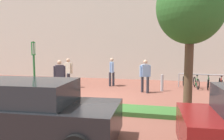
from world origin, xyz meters
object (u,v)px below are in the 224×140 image
(bike_rack_cluster, at_px, (202,82))
(car_black_suv, at_px, (30,112))
(person_shirt_white, at_px, (145,74))
(parking_sign_post, at_px, (34,64))
(bike_at_sign, at_px, (37,96))
(person_suited_navy, at_px, (60,75))
(person_shirt_blue, at_px, (112,70))
(person_casual_tan, at_px, (68,71))
(tree_sidewalk, at_px, (191,8))
(bollard_steel, at_px, (162,83))

(bike_rack_cluster, relative_size, car_black_suv, 0.60)
(person_shirt_white, bearing_deg, parking_sign_post, -137.44)
(bike_at_sign, distance_m, person_suited_navy, 2.36)
(bike_at_sign, relative_size, person_shirt_blue, 0.92)
(person_casual_tan, bearing_deg, person_suited_navy, -79.73)
(person_casual_tan, bearing_deg, bike_rack_cluster, 11.85)
(person_shirt_blue, height_order, car_black_suv, person_shirt_blue)
(tree_sidewalk, relative_size, bike_at_sign, 3.08)
(person_casual_tan, bearing_deg, car_black_suv, -72.38)
(tree_sidewalk, height_order, bike_at_sign, tree_sidewalk)
(bike_at_sign, xyz_separation_m, person_casual_tan, (-0.42, 3.99, 0.63))
(bollard_steel, distance_m, person_casual_tan, 5.40)
(tree_sidewalk, height_order, bollard_steel, tree_sidewalk)
(person_shirt_white, distance_m, person_casual_tan, 4.54)
(parking_sign_post, relative_size, bike_at_sign, 1.64)
(tree_sidewalk, height_order, bike_rack_cluster, tree_sidewalk)
(person_casual_tan, distance_m, car_black_suv, 7.62)
(person_shirt_blue, xyz_separation_m, person_suited_navy, (-2.03, -2.85, 0.00))
(parking_sign_post, bearing_deg, person_suited_navy, 93.39)
(tree_sidewalk, relative_size, bollard_steel, 5.41)
(bike_at_sign, bearing_deg, person_shirt_white, 40.83)
(person_shirt_white, bearing_deg, car_black_suv, -108.01)
(bike_rack_cluster, relative_size, person_casual_tan, 1.54)
(parking_sign_post, relative_size, bollard_steel, 2.88)
(person_shirt_blue, bearing_deg, person_casual_tan, -154.34)
(person_shirt_white, height_order, person_shirt_blue, same)
(parking_sign_post, distance_m, person_shirt_blue, 5.67)
(person_suited_navy, xyz_separation_m, car_black_suv, (1.99, -5.53, -0.23))
(parking_sign_post, bearing_deg, bike_rack_cluster, 38.92)
(bollard_steel, height_order, person_suited_navy, person_suited_navy)
(bike_at_sign, height_order, car_black_suv, car_black_suv)
(tree_sidewalk, distance_m, parking_sign_post, 6.15)
(bike_rack_cluster, height_order, person_suited_navy, person_suited_navy)
(person_shirt_blue, bearing_deg, person_suited_navy, -125.43)
(bike_rack_cluster, height_order, person_casual_tan, person_casual_tan)
(tree_sidewalk, distance_m, bollard_steel, 5.62)
(bollard_steel, relative_size, person_shirt_white, 0.52)
(tree_sidewalk, relative_size, person_casual_tan, 2.83)
(tree_sidewalk, height_order, car_black_suv, tree_sidewalk)
(person_suited_navy, relative_size, car_black_suv, 0.39)
(bollard_steel, bearing_deg, bike_rack_cluster, 32.49)
(bike_rack_cluster, height_order, person_shirt_blue, person_shirt_blue)
(person_shirt_blue, height_order, person_casual_tan, same)
(car_black_suv, bearing_deg, bollard_steel, 67.55)
(person_shirt_blue, bearing_deg, bike_rack_cluster, 5.13)
(person_casual_tan, xyz_separation_m, car_black_suv, (2.30, -7.26, -0.23))
(parking_sign_post, bearing_deg, tree_sidewalk, -1.94)
(person_shirt_white, xyz_separation_m, person_shirt_blue, (-2.18, 1.58, 0.00))
(person_casual_tan, xyz_separation_m, person_suited_navy, (0.31, -1.73, 0.00))
(bollard_steel, relative_size, person_casual_tan, 0.52)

